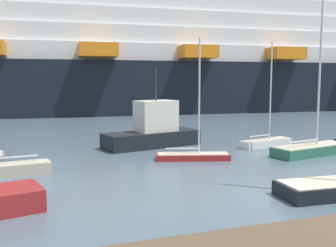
% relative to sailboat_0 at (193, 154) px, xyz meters
% --- Properties ---
extents(ground_plane, '(600.00, 600.00, 0.00)m').
position_rel_sailboat_0_xyz_m(ground_plane, '(0.40, -8.58, -0.34)').
color(ground_plane, slate).
extents(sailboat_0, '(4.68, 2.38, 7.47)m').
position_rel_sailboat_0_xyz_m(sailboat_0, '(0.00, 0.00, 0.00)').
color(sailboat_0, maroon).
rests_on(sailboat_0, ground_plane).
extents(sailboat_2, '(4.82, 1.67, 7.75)m').
position_rel_sailboat_0_xyz_m(sailboat_2, '(-10.85, -0.71, 0.08)').
color(sailboat_2, '#BCB29E').
rests_on(sailboat_2, ground_plane).
extents(sailboat_4, '(6.15, 2.83, 11.70)m').
position_rel_sailboat_0_xyz_m(sailboat_4, '(8.03, -1.06, 0.18)').
color(sailboat_4, '#2D6B51').
rests_on(sailboat_4, ground_plane).
extents(sailboat_5, '(4.69, 2.20, 7.77)m').
position_rel_sailboat_0_xyz_m(sailboat_5, '(6.99, 2.73, 0.06)').
color(sailboat_5, white).
rests_on(sailboat_5, ground_plane).
extents(fishing_boat_2, '(7.64, 4.10, 5.96)m').
position_rel_sailboat_0_xyz_m(fishing_boat_2, '(-0.96, 5.42, 0.88)').
color(fishing_boat_2, black).
rests_on(fishing_boat_2, ground_plane).
extents(cruise_ship, '(138.42, 28.92, 26.80)m').
position_rel_sailboat_0_xyz_m(cruise_ship, '(12.84, 38.44, 8.29)').
color(cruise_ship, black).
rests_on(cruise_ship, ground_plane).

